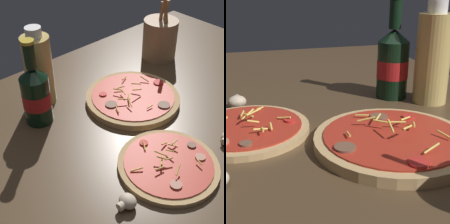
{
  "view_description": "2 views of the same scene",
  "coord_description": "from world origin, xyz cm",
  "views": [
    {
      "loc": [
        -45.11,
        -49.05,
        62.56
      ],
      "look_at": [
        3.61,
        3.98,
        6.65
      ],
      "focal_mm": 55.0,
      "sensor_mm": 36.0,
      "label": 1
    },
    {
      "loc": [
        64.68,
        -16.41,
        29.38
      ],
      "look_at": [
        5.48,
        0.69,
        5.9
      ],
      "focal_mm": 55.0,
      "sensor_mm": 36.0,
      "label": 2
    }
  ],
  "objects": [
    {
      "name": "pizza_near",
      "position": [
        2.65,
        -16.65,
        3.26
      ],
      "size": [
        23.97,
        23.97,
        4.15
      ],
      "color": "tan",
      "rests_on": "counter_slab"
    },
    {
      "name": "counter_slab",
      "position": [
        0.0,
        0.0,
        1.25
      ],
      "size": [
        160.0,
        90.0,
        2.5
      ],
      "color": "#4C3823",
      "rests_on": "ground"
    },
    {
      "name": "mushroom_left",
      "position": [
        -12.37,
        -18.03,
        3.93
      ],
      "size": [
        4.28,
        4.08,
        2.86
      ],
      "color": "beige",
      "rests_on": "counter_slab"
    },
    {
      "name": "beer_bottle",
      "position": [
        -9.84,
        18.87,
        11.18
      ],
      "size": [
        7.57,
        7.57,
        24.09
      ],
      "color": "black",
      "rests_on": "counter_slab"
    },
    {
      "name": "oil_bottle",
      "position": [
        -4.0,
        26.05,
        13.17
      ],
      "size": [
        7.94,
        7.94,
        23.21
      ],
      "color": "#D6B766",
      "rests_on": "counter_slab"
    },
    {
      "name": "pizza_far",
      "position": [
        15.48,
        7.77,
        3.55
      ],
      "size": [
        27.75,
        27.75,
        4.78
      ],
      "color": "tan",
      "rests_on": "counter_slab"
    }
  ]
}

